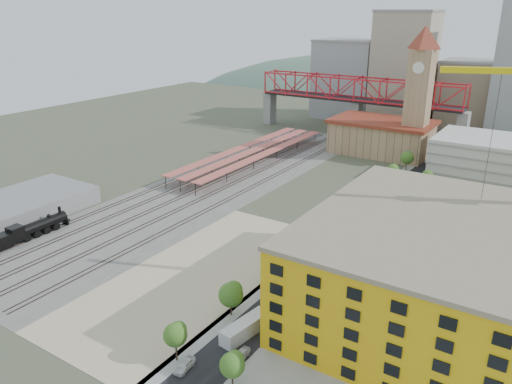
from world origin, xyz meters
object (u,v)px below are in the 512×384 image
Objects in this scene: site_trailer_b at (290,288)px; site_trailer_d at (341,242)px; construction_building at (440,271)px; site_trailer_a at (245,328)px; car_0 at (185,366)px; locomotive at (29,231)px; site_trailer_c at (306,273)px; clock_tower at (420,82)px.

site_trailer_b is 1.07× the size of site_trailer_d.
site_trailer_a is at bearing -137.92° from construction_building.
site_trailer_b is 2.36× the size of car_0.
car_0 is (-29.00, -35.95, -8.66)m from construction_building.
locomotive reaches higher than site_trailer_c.
site_trailer_a is at bearing -86.29° from clock_tower.
site_trailer_b reaches higher than site_trailer_c.
site_trailer_d is at bearing 29.38° from locomotive.
construction_building is 32.04m from site_trailer_d.
car_0 is at bearing -111.94° from site_trailer_c.
clock_tower is 1.03× the size of construction_building.
site_trailer_d is (0.00, 17.65, -0.02)m from site_trailer_c.
clock_tower is at bearing 77.47° from site_trailer_c.
site_trailer_b reaches higher than site_trailer_d.
site_trailer_c is 17.65m from site_trailer_d.
site_trailer_c is at bearing -178.31° from construction_building.
site_trailer_a reaches higher than site_trailer_c.
clock_tower reaches higher than construction_building.
clock_tower is 11.88× the size of car_0.
clock_tower is 5.34× the size of site_trailer_c.
construction_building is at bearing -44.13° from site_trailer_d.
site_trailer_a is 40.36m from site_trailer_d.
clock_tower is at bearing 86.00° from car_0.
site_trailer_a is at bearing -2.77° from locomotive.
site_trailer_c is (-26.00, -0.77, -8.08)m from construction_building.
site_trailer_b is at bearing -101.14° from site_trailer_d.
site_trailer_b is (8.00, -107.86, -27.29)m from clock_tower.
site_trailer_a is 2.35× the size of car_0.
locomotive reaches higher than site_trailer_a.
locomotive is 2.29× the size of site_trailer_a.
locomotive is (-58.00, -120.28, -26.50)m from clock_tower.
site_trailer_c is at bearing 98.18° from site_trailer_a.
site_trailer_c is (0.00, 7.10, -0.08)m from site_trailer_b.
construction_building reaches higher than car_0.
site_trailer_d is (0.00, 40.36, -0.10)m from site_trailer_a.
clock_tower reaches higher than site_trailer_a.
site_trailer_c reaches higher than site_trailer_d.
site_trailer_a is 15.61m from site_trailer_b.
clock_tower is at bearing 101.89° from site_trailer_a.
site_trailer_b reaches higher than site_trailer_a.
construction_building is 28.32m from site_trailer_b.
car_0 is (63.00, -15.66, -1.45)m from locomotive.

